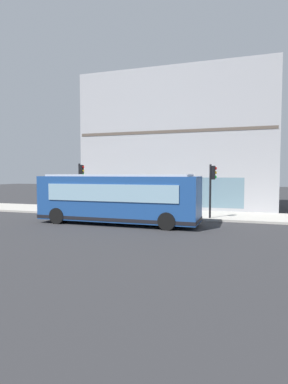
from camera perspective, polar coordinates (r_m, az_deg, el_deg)
The scene contains 10 objects.
ground at distance 18.90m, azimuth 0.04°, elevation -6.07°, with size 120.00×120.00×0.00m, color #2D2D30.
sidewalk_curb at distance 23.53m, azimuth 3.65°, elevation -4.00°, with size 4.56×40.00×0.15m, color #B2ADA3.
building_corner at distance 29.38m, azimuth 6.60°, elevation 8.95°, with size 7.60×16.62×11.92m.
city_bus_nearside at distance 19.12m, azimuth -4.89°, elevation -1.28°, with size 2.67×10.06×3.07m.
traffic_light_near_corner at distance 20.93m, azimuth 12.52°, elevation 2.05°, with size 0.32×0.49×3.58m.
traffic_light_down_block at distance 23.94m, azimuth -11.60°, elevation 2.47°, with size 0.32×0.49×3.72m.
fire_hydrant at distance 22.06m, azimuth 6.99°, elevation -3.38°, with size 0.35×0.35×0.74m.
pedestrian_by_light_pole at distance 26.08m, azimuth -3.88°, elevation -0.86°, with size 0.32×0.32×1.76m.
pedestrian_near_building_entrance at distance 27.15m, azimuth -14.53°, elevation -0.86°, with size 0.32×0.32×1.71m.
newspaper_vending_box at distance 27.23m, azimuth -10.02°, elevation -1.91°, with size 0.44×0.42×0.90m.
Camera 1 is at (-17.76, -5.65, 3.13)m, focal length 28.85 mm.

